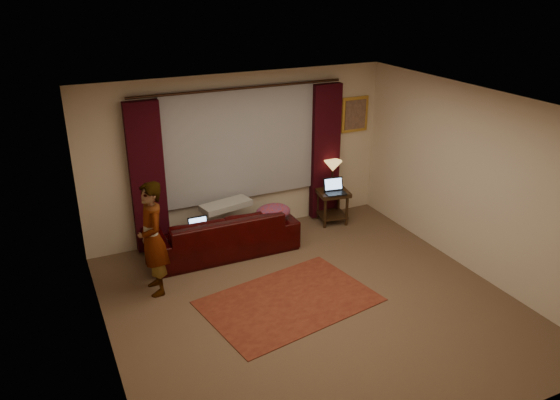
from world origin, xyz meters
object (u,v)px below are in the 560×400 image
object	(u,v)px
end_table	(332,206)
tiffany_lamp	(333,175)
sofa	(222,225)
laptop_sofa	(200,227)
laptop_table	(336,187)
person	(153,239)

from	to	relation	value
end_table	tiffany_lamp	distance (m)	0.55
sofa	end_table	xyz separation A→B (m)	(2.07, 0.23, -0.16)
sofa	laptop_sofa	bearing A→B (deg)	21.95
laptop_sofa	end_table	distance (m)	2.49
laptop_table	person	distance (m)	3.30
tiffany_lamp	laptop_table	distance (m)	0.29
sofa	laptop_table	xyz separation A→B (m)	(2.04, 0.09, 0.25)
person	sofa	bearing A→B (deg)	119.07
sofa	laptop_table	distance (m)	2.05
sofa	tiffany_lamp	world-z (taller)	tiffany_lamp
laptop_sofa	laptop_table	bearing A→B (deg)	6.20
tiffany_lamp	person	bearing A→B (deg)	-162.70
person	tiffany_lamp	bearing A→B (deg)	106.02
laptop_table	sofa	bearing A→B (deg)	-168.37
laptop_sofa	laptop_table	size ratio (longest dim) A/B	0.88
laptop_sofa	tiffany_lamp	xyz separation A→B (m)	(2.49, 0.48, 0.26)
person	end_table	bearing A→B (deg)	104.59
laptop_sofa	tiffany_lamp	bearing A→B (deg)	11.68
laptop_sofa	laptop_table	world-z (taller)	laptop_table
end_table	laptop_table	distance (m)	0.44
sofa	end_table	world-z (taller)	sofa
end_table	tiffany_lamp	world-z (taller)	tiffany_lamp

